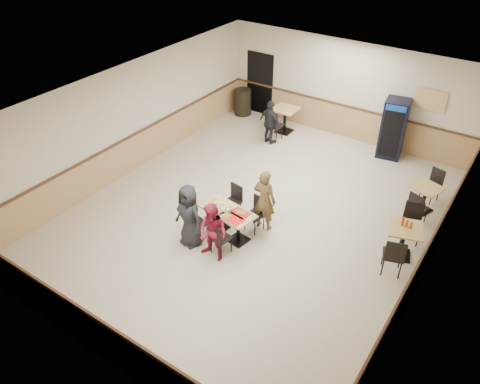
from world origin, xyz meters
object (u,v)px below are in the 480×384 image
Objects in this scene: lone_diner at (270,123)px; back_table at (285,116)px; trash_bin at (243,102)px; side_table_near at (403,237)px; main_table at (228,219)px; diner_woman_left at (189,216)px; side_table_far at (425,195)px; diner_woman_right at (213,233)px; diner_man_opposite at (264,200)px; pepsi_cooler at (393,129)px.

lone_diner reaches higher than back_table.
back_table is 0.91× the size of trash_bin.
side_table_near is 1.01× the size of trash_bin.
diner_woman_left is at bearing -117.90° from main_table.
diner_woman_right is at bearing -126.96° from side_table_far.
main_table is 0.87m from diner_woman_right.
trash_bin is (-3.57, 6.42, -0.24)m from diner_woman_right.
trash_bin is at bearing -54.57° from diner_man_opposite.
lone_diner is at bearing -167.71° from pepsi_cooler.
diner_woman_right is (0.20, -0.81, 0.23)m from main_table.
diner_woman_right is 5.36m from side_table_far.
diner_man_opposite is 6.27m from trash_bin.
lone_diner is (-1.52, 4.34, 0.23)m from main_table.
diner_woman_right reaches higher than trash_bin.
side_table_near is 1.11× the size of back_table.
side_table_far is at bearing -62.51° from pepsi_cooler.
diner_man_opposite is 1.90× the size of back_table.
side_table_near is (3.31, 2.34, -0.18)m from diner_woman_right.
main_table is 1.52× the size of side_table_near.
diner_man_opposite is (0.52, 0.70, 0.31)m from main_table.
lone_diner reaches higher than side_table_near.
diner_woman_left is 0.99× the size of diner_man_opposite.
trash_bin reaches higher than side_table_far.
diner_man_opposite reaches higher than side_table_far.
main_table is 0.93m from diner_man_opposite.
lone_diner reaches higher than diner_woman_right.
pepsi_cooler reaches higher than trash_bin.
diner_woman_right is 1.70× the size of back_table.
diner_woman_left is 1.10× the size of diner_woman_right.
lone_diner is at bearing 169.96° from side_table_far.
trash_bin is (-6.79, 2.14, -0.01)m from side_table_far.
lone_diner is (-1.72, 5.15, 0.00)m from diner_woman_right.
diner_woman_left is 0.87× the size of pepsi_cooler.
trash_bin is (-6.88, 4.08, -0.06)m from side_table_near.
lone_diner is at bearing 112.18° from diner_woman_left.
side_table_near is at bearing -76.64° from pepsi_cooler.
pepsi_cooler is (-1.63, 2.18, 0.42)m from side_table_far.
side_table_near is 8.00m from trash_bin.
trash_bin is (-1.85, 0.35, -0.09)m from back_table.
diner_woman_left is 1.75m from diner_man_opposite.
diner_woman_left is at bearing 173.09° from diner_woman_right.
diner_woman_left is 1.85× the size of side_table_far.
diner_woman_left reaches higher than main_table.
side_table_far is at bearing 54.79° from diner_woman_right.
diner_man_opposite is 4.17m from lone_diner.
diner_woman_left is (-0.52, -0.70, 0.30)m from main_table.
main_table is 0.90× the size of diner_woman_left.
main_table is 1.53× the size of trash_bin.
diner_woman_left is at bearing -80.48° from back_table.
diner_woman_right reaches higher than back_table.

